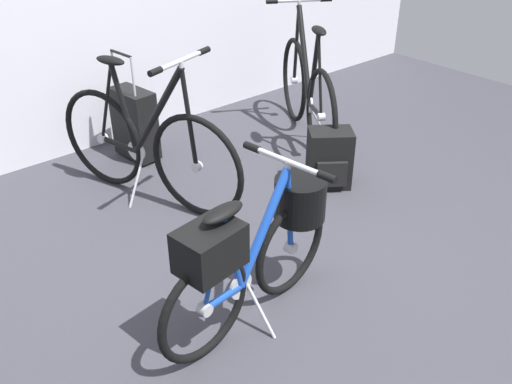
% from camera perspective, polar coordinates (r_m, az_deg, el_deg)
% --- Properties ---
extents(ground_plane, '(7.63, 7.63, 0.00)m').
position_cam_1_polar(ground_plane, '(2.97, 6.46, -10.76)').
color(ground_plane, '#38383F').
extents(folding_bike_foreground, '(1.13, 0.53, 0.80)m').
position_cam_1_polar(folding_bike_foreground, '(2.60, 0.16, -5.41)').
color(folding_bike_foreground, black).
rests_on(folding_bike_foreground, ground_plane).
extents(display_bike_left, '(0.61, 1.42, 1.03)m').
position_cam_1_polar(display_bike_left, '(3.66, -11.20, 4.64)').
color(display_bike_left, black).
rests_on(display_bike_left, ground_plane).
extents(display_bike_right, '(0.80, 1.33, 1.05)m').
position_cam_1_polar(display_bike_right, '(4.47, 5.26, 10.17)').
color(display_bike_right, black).
rests_on(display_bike_right, ground_plane).
extents(rolling_suitcase, '(0.22, 0.38, 0.83)m').
position_cam_1_polar(rolling_suitcase, '(4.27, -12.36, 6.93)').
color(rolling_suitcase, black).
rests_on(rolling_suitcase, ground_plane).
extents(backpack_on_floor, '(0.36, 0.35, 0.41)m').
position_cam_1_polar(backpack_on_floor, '(3.86, 7.56, 3.40)').
color(backpack_on_floor, black).
rests_on(backpack_on_floor, ground_plane).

